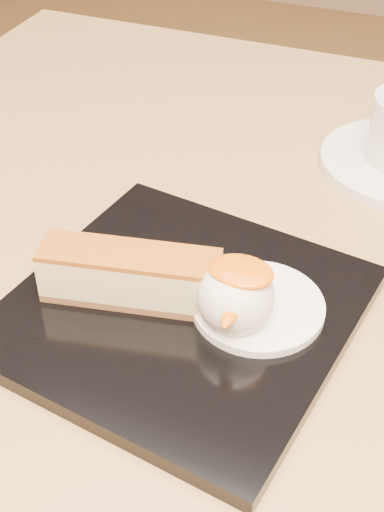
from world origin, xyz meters
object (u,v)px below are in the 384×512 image
at_px(dessert_plate, 181,311).
at_px(cheesecake, 130,275).
at_px(table, 221,390).
at_px(ice_cream_scoop, 236,297).

xyz_separation_m(dessert_plate, cheesecake, (-0.04, -0.00, 0.03)).
height_order(table, cheesecake, cheesecake).
relative_size(table, ice_cream_scoop, 15.90).
bearing_deg(ice_cream_scoop, table, 112.85).
bearing_deg(ice_cream_scoop, dessert_plate, 172.87).
xyz_separation_m(table, cheesecake, (-0.04, -0.08, 0.19)).
xyz_separation_m(cheesecake, ice_cream_scoop, (0.08, 0.00, 0.01)).
bearing_deg(table, dessert_plate, -95.28).
bearing_deg(dessert_plate, ice_cream_scoop, -7.13).
bearing_deg(cheesecake, dessert_plate, -3.03).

